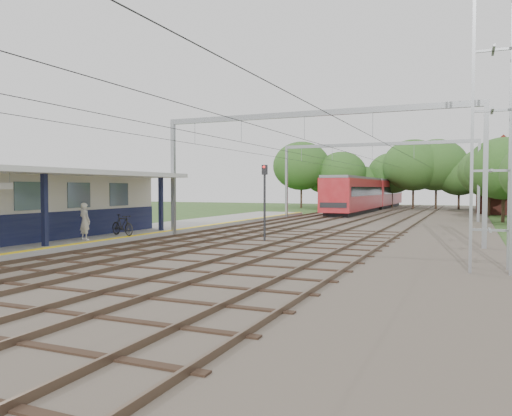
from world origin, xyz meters
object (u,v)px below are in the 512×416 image
Objects in this scene: bicycle at (122,225)px; train at (371,193)px; person at (85,221)px; signal_post at (265,195)px.

train reaches higher than bicycle.
bicycle is at bearing -84.63° from person.
person is at bearing -168.61° from bicycle.
person is 0.05× the size of train.
bicycle is at bearing -165.00° from signal_post.
bicycle is 0.46× the size of signal_post.
train is 9.30× the size of signal_post.
person is 46.44m from train.
signal_post is (7.19, 2.68, 1.64)m from bicycle.
person reaches higher than bicycle.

